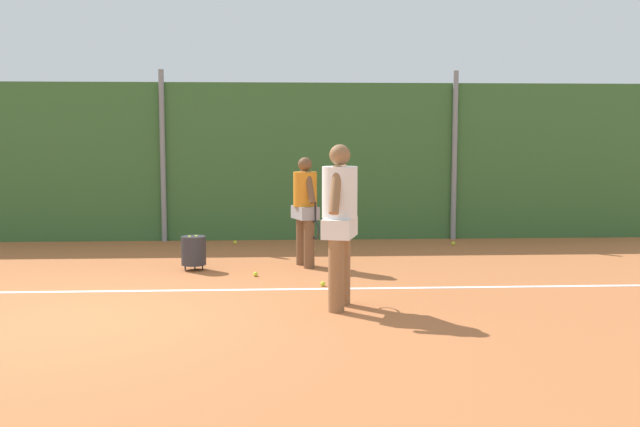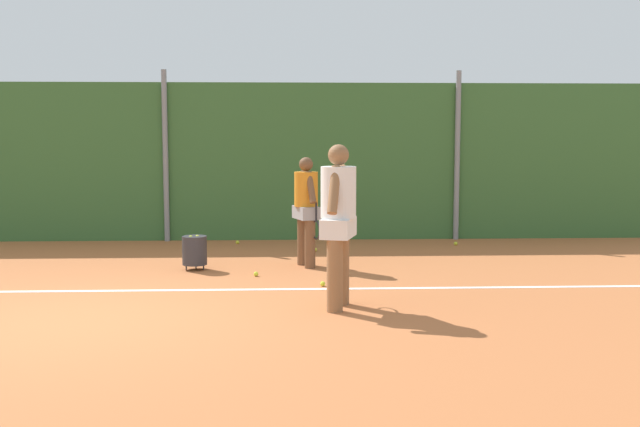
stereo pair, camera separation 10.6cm
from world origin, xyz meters
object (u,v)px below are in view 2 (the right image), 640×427
(ball_hopper, at_px, (195,250))
(tennis_ball_6, at_px, (315,250))
(player_midcourt, at_px, (306,206))
(tennis_ball_2, at_px, (456,244))
(tennis_ball_1, at_px, (335,247))
(tennis_ball_3, at_px, (323,284))
(tennis_ball_5, at_px, (256,274))
(player_foreground_near, at_px, (338,217))
(tennis_ball_7, at_px, (237,242))

(ball_hopper, distance_m, tennis_ball_6, 2.47)
(player_midcourt, relative_size, tennis_ball_2, 24.84)
(tennis_ball_1, bearing_deg, tennis_ball_6, -141.19)
(player_midcourt, bearing_deg, tennis_ball_1, 143.19)
(ball_hopper, distance_m, tennis_ball_3, 2.23)
(tennis_ball_3, xyz_separation_m, tennis_ball_5, (-0.90, 0.73, 0.00))
(tennis_ball_1, bearing_deg, player_foreground_near, -93.17)
(player_foreground_near, xyz_separation_m, tennis_ball_1, (0.24, 4.42, -1.01))
(player_midcourt, bearing_deg, tennis_ball_7, -172.35)
(tennis_ball_6, bearing_deg, tennis_ball_1, 38.81)
(tennis_ball_1, bearing_deg, tennis_ball_5, -117.12)
(player_midcourt, bearing_deg, ball_hopper, -101.44)
(tennis_ball_5, height_order, tennis_ball_6, same)
(player_foreground_near, xyz_separation_m, tennis_ball_5, (-1.02, 1.95, -1.01))
(player_midcourt, height_order, tennis_ball_2, player_midcourt)
(ball_hopper, xyz_separation_m, tennis_ball_2, (4.36, 2.23, -0.26))
(tennis_ball_3, relative_size, tennis_ball_6, 1.00)
(tennis_ball_6, bearing_deg, tennis_ball_2, 12.97)
(tennis_ball_1, distance_m, tennis_ball_7, 1.85)
(player_midcourt, height_order, tennis_ball_7, player_midcourt)
(tennis_ball_3, distance_m, tennis_ball_5, 1.16)
(tennis_ball_5, relative_size, tennis_ball_7, 1.00)
(player_midcourt, distance_m, ball_hopper, 1.77)
(player_midcourt, relative_size, tennis_ball_3, 24.84)
(ball_hopper, distance_m, tennis_ball_1, 2.93)
(tennis_ball_3, bearing_deg, ball_hopper, 145.23)
(tennis_ball_2, bearing_deg, tennis_ball_5, -141.25)
(player_foreground_near, height_order, tennis_ball_6, player_foreground_near)
(ball_hopper, relative_size, tennis_ball_3, 7.78)
(tennis_ball_1, xyz_separation_m, tennis_ball_7, (-1.73, 0.64, 0.00))
(tennis_ball_3, xyz_separation_m, tennis_ball_7, (-1.37, 3.84, 0.00))
(player_midcourt, height_order, tennis_ball_6, player_midcourt)
(tennis_ball_3, xyz_separation_m, tennis_ball_6, (0.00, 2.91, 0.00))
(tennis_ball_1, bearing_deg, player_midcourt, -107.57)
(player_foreground_near, relative_size, tennis_ball_7, 28.24)
(tennis_ball_2, xyz_separation_m, tennis_ball_7, (-3.91, 0.35, 0.00))
(player_midcourt, bearing_deg, tennis_ball_3, -12.43)
(tennis_ball_3, height_order, tennis_ball_7, same)
(tennis_ball_1, relative_size, tennis_ball_2, 1.00)
(tennis_ball_5, distance_m, tennis_ball_6, 2.36)
(tennis_ball_2, distance_m, tennis_ball_5, 4.42)
(ball_hopper, distance_m, tennis_ball_2, 4.90)
(tennis_ball_7, bearing_deg, ball_hopper, -99.83)
(tennis_ball_6, bearing_deg, tennis_ball_3, -90.07)
(tennis_ball_1, xyz_separation_m, tennis_ball_2, (2.18, 0.30, 0.00))
(tennis_ball_3, height_order, tennis_ball_5, same)
(player_foreground_near, relative_size, tennis_ball_6, 28.24)
(tennis_ball_7, bearing_deg, tennis_ball_5, -81.42)
(tennis_ball_3, relative_size, tennis_ball_7, 1.00)
(tennis_ball_2, bearing_deg, player_midcourt, -143.61)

